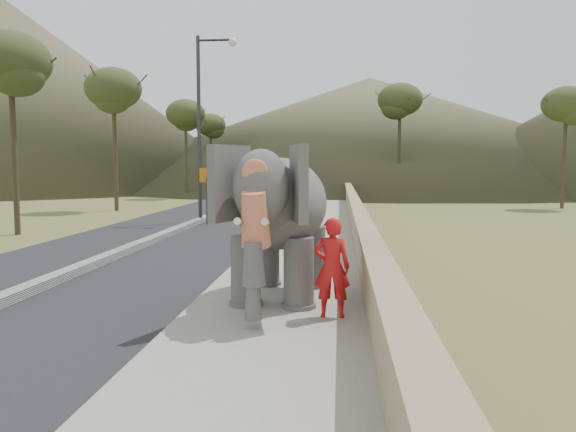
# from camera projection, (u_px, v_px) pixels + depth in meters

# --- Properties ---
(ground) EXTENTS (160.00, 160.00, 0.00)m
(ground) POSITION_uv_depth(u_px,v_px,m) (252.00, 373.00, 6.92)
(ground) COLOR olive
(ground) RESTS_ON ground
(road) EXTENTS (7.00, 120.00, 0.03)m
(road) POSITION_uv_depth(u_px,v_px,m) (142.00, 247.00, 17.29)
(road) COLOR black
(road) RESTS_ON ground
(median) EXTENTS (0.35, 120.00, 0.22)m
(median) POSITION_uv_depth(u_px,v_px,m) (142.00, 244.00, 17.28)
(median) COLOR black
(median) RESTS_ON ground
(walkway) EXTENTS (3.00, 120.00, 0.15)m
(walkway) POSITION_uv_depth(u_px,v_px,m) (304.00, 247.00, 16.82)
(walkway) COLOR #9E9687
(walkway) RESTS_ON ground
(parapet) EXTENTS (0.30, 120.00, 1.10)m
(parapet) POSITION_uv_depth(u_px,v_px,m) (359.00, 232.00, 16.63)
(parapet) COLOR tan
(parapet) RESTS_ON ground
(lamppost) EXTENTS (1.76, 0.36, 8.00)m
(lamppost) POSITION_uv_depth(u_px,v_px,m) (206.00, 110.00, 24.08)
(lamppost) COLOR #323137
(lamppost) RESTS_ON ground
(signboard) EXTENTS (0.60, 0.08, 2.40)m
(signboard) POSITION_uv_depth(u_px,v_px,m) (207.00, 186.00, 23.54)
(signboard) COLOR #2D2D33
(signboard) RESTS_ON ground
(hill_far) EXTENTS (80.00, 80.00, 14.00)m
(hill_far) POSITION_uv_depth(u_px,v_px,m) (369.00, 131.00, 75.21)
(hill_far) COLOR brown
(hill_far) RESTS_ON ground
(elephant_and_man) EXTENTS (2.32, 3.83, 2.67)m
(elephant_and_man) POSITION_uv_depth(u_px,v_px,m) (282.00, 224.00, 10.24)
(elephant_and_man) COLOR #635D59
(elephant_and_man) RESTS_ON ground
(motorcyclist) EXTENTS (1.94, 1.77, 1.76)m
(motorcyclist) POSITION_uv_depth(u_px,v_px,m) (271.00, 194.00, 34.78)
(motorcyclist) COLOR maroon
(motorcyclist) RESTS_ON ground
(trees) EXTENTS (49.04, 41.99, 8.96)m
(trees) POSITION_uv_depth(u_px,v_px,m) (368.00, 142.00, 33.50)
(trees) COLOR #473828
(trees) RESTS_ON ground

